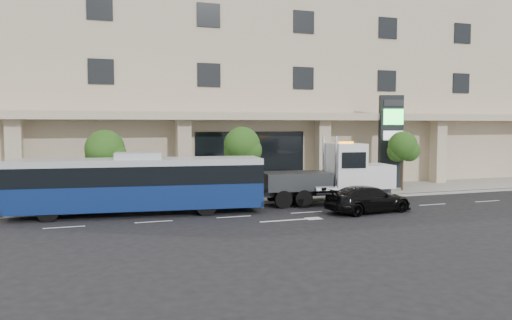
{
  "coord_description": "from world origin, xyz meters",
  "views": [
    {
      "loc": [
        -10.92,
        -25.39,
        4.64
      ],
      "look_at": [
        -1.64,
        2.0,
        2.59
      ],
      "focal_mm": 35.0,
      "sensor_mm": 36.0,
      "label": 1
    }
  ],
  "objects_px": {
    "tow_truck": "(333,176)",
    "black_sedan": "(368,199)",
    "city_bus": "(138,183)",
    "signage_pylon": "(391,141)"
  },
  "relations": [
    {
      "from": "black_sedan",
      "to": "signage_pylon",
      "type": "xyz_separation_m",
      "value": [
        6.49,
        7.73,
        2.78
      ]
    },
    {
      "from": "tow_truck",
      "to": "signage_pylon",
      "type": "bearing_deg",
      "value": 39.09
    },
    {
      "from": "city_bus",
      "to": "tow_truck",
      "type": "xyz_separation_m",
      "value": [
        11.19,
        -0.0,
        0.01
      ]
    },
    {
      "from": "city_bus",
      "to": "tow_truck",
      "type": "distance_m",
      "value": 11.19
    },
    {
      "from": "city_bus",
      "to": "signage_pylon",
      "type": "bearing_deg",
      "value": 20.56
    },
    {
      "from": "tow_truck",
      "to": "black_sedan",
      "type": "distance_m",
      "value": 3.39
    },
    {
      "from": "city_bus",
      "to": "black_sedan",
      "type": "distance_m",
      "value": 12.06
    },
    {
      "from": "tow_truck",
      "to": "city_bus",
      "type": "bearing_deg",
      "value": -174.08
    },
    {
      "from": "tow_truck",
      "to": "signage_pylon",
      "type": "relative_size",
      "value": 1.34
    },
    {
      "from": "black_sedan",
      "to": "signage_pylon",
      "type": "distance_m",
      "value": 10.47
    }
  ]
}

